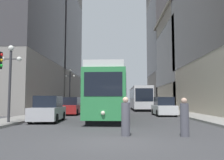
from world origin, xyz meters
TOP-DOWN VIEW (x-y plane):
  - ground_plane at (0.00, 0.00)m, footprint 200.00×200.00m
  - sidewalk_left at (-7.29, 40.00)m, footprint 2.54×120.00m
  - sidewalk_right at (7.29, 40.00)m, footprint 2.54×120.00m
  - streetcar at (-0.37, 10.94)m, footprint 3.05×12.71m
  - transit_bus at (3.59, 28.15)m, footprint 2.62×12.62m
  - parked_car_left_near at (-4.72, 8.03)m, footprint 2.07×4.40m
  - parked_car_left_mid at (-4.72, 16.20)m, footprint 1.96×4.69m
  - parked_car_right_far at (4.72, 14.68)m, footprint 1.94×4.27m
  - pedestrian_crossing_near at (3.07, 1.36)m, footprint 0.36×0.36m
  - pedestrian_crossing_far at (0.59, 1.47)m, footprint 0.37×0.37m
  - lamp_post_left_near at (-6.62, 6.00)m, footprint 1.41×0.36m
  - lamp_post_left_far at (-6.62, 24.46)m, footprint 1.41×0.36m
  - building_left_corner at (-14.53, 21.16)m, footprint 12.54×16.23m
  - building_left_midblock at (-13.64, 38.38)m, footprint 10.75×17.08m
  - building_right_midblock at (16.08, 50.42)m, footprint 15.63×18.01m
  - building_right_far at (15.87, 34.42)m, footprint 15.23×18.23m

SIDE VIEW (x-z plane):
  - ground_plane at x=0.00m, z-range 0.00..0.00m
  - sidewalk_left at x=-7.29m, z-range 0.00..0.15m
  - sidewalk_right at x=7.29m, z-range 0.00..0.15m
  - pedestrian_crossing_near at x=3.07m, z-range -0.06..1.57m
  - pedestrian_crossing_far at x=0.59m, z-range -0.06..1.60m
  - parked_car_right_far at x=4.72m, z-range -0.07..1.75m
  - parked_car_left_near at x=-4.72m, z-range -0.07..1.75m
  - parked_car_left_mid at x=-4.72m, z-range -0.07..1.75m
  - transit_bus at x=3.59m, z-range 0.22..3.67m
  - streetcar at x=-0.37m, z-range 0.16..4.05m
  - lamp_post_left_near at x=-6.62m, z-range 0.96..5.84m
  - lamp_post_left_far at x=-6.62m, z-range 1.04..6.83m
  - building_right_far at x=15.87m, z-range 0.23..17.81m
  - building_left_corner at x=-14.53m, z-range 0.42..27.80m
  - building_left_midblock at x=-13.64m, z-range 0.43..28.07m
  - building_right_midblock at x=16.08m, z-range 0.51..32.91m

